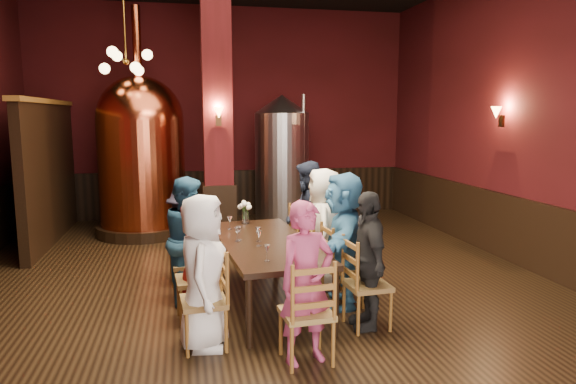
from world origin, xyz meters
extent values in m
plane|color=black|center=(0.00, 0.00, 0.00)|extent=(10.00, 10.00, 0.00)
cube|color=#460F13|center=(0.00, 5.00, 2.25)|extent=(8.00, 0.02, 4.50)
cube|color=#460F13|center=(0.00, -5.00, 2.25)|extent=(8.00, 0.02, 4.50)
cube|color=#460F13|center=(4.00, 0.00, 2.25)|extent=(0.02, 10.00, 4.50)
cube|color=black|center=(3.96, 0.00, 0.50)|extent=(0.08, 9.90, 1.00)
cube|color=black|center=(0.00, 4.96, 0.50)|extent=(7.90, 0.08, 1.00)
cube|color=#460F13|center=(-0.30, 2.80, 2.25)|extent=(0.58, 0.58, 4.50)
cube|color=black|center=(-3.20, 3.20, 1.20)|extent=(0.22, 3.50, 2.40)
cube|color=black|center=(0.01, -0.51, 0.72)|extent=(1.19, 2.47, 0.06)
cylinder|color=black|center=(-0.33, -1.68, 0.34)|extent=(0.07, 0.07, 0.69)
cylinder|color=black|center=(0.54, -1.61, 0.34)|extent=(0.07, 0.07, 0.69)
cylinder|color=black|center=(-0.52, 0.59, 0.34)|extent=(0.07, 0.07, 0.69)
cylinder|color=black|center=(0.36, 0.66, 0.34)|extent=(0.07, 0.07, 0.69)
imported|color=white|center=(-0.75, -1.58, 0.74)|extent=(0.58, 0.79, 1.49)
imported|color=maroon|center=(-0.81, -0.91, 0.65)|extent=(0.35, 0.50, 1.30)
imported|color=#24557A|center=(-0.86, -0.25, 0.75)|extent=(0.36, 0.73, 1.50)
imported|color=black|center=(-0.91, 0.42, 0.64)|extent=(0.74, 0.94, 1.27)
imported|color=black|center=(0.94, -1.44, 0.72)|extent=(0.42, 0.87, 1.45)
imported|color=teal|center=(0.89, -0.77, 0.79)|extent=(0.82, 1.53, 1.57)
imported|color=white|center=(0.83, -0.11, 0.77)|extent=(0.64, 0.84, 1.55)
imported|color=#1B2336|center=(0.78, 0.55, 0.79)|extent=(0.50, 0.82, 1.58)
imported|color=#A83863|center=(0.14, -2.06, 0.74)|extent=(0.61, 0.49, 1.47)
cylinder|color=black|center=(-1.66, 3.47, 0.10)|extent=(1.75, 1.75, 0.19)
cylinder|color=#B54C29|center=(-1.66, 3.47, 1.17)|extent=(1.88, 1.88, 1.94)
sphere|color=#B54C29|center=(-1.66, 3.47, 2.14)|extent=(1.56, 1.56, 1.56)
cylinder|color=#B54C29|center=(-1.66, 3.47, 3.50)|extent=(0.16, 0.16, 1.26)
cylinder|color=#B2B2B7|center=(1.04, 3.81, 1.12)|extent=(1.34, 1.34, 2.25)
cone|color=#B2B2B7|center=(1.04, 3.81, 2.43)|extent=(1.08, 1.08, 0.36)
cylinder|color=#B2B2B7|center=(1.40, 3.45, 1.35)|extent=(0.07, 0.07, 2.52)
cylinder|color=white|center=(-0.10, 0.48, 0.83)|extent=(0.09, 0.09, 0.17)
camera|label=1|loc=(-0.90, -6.32, 2.21)|focal=32.00mm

